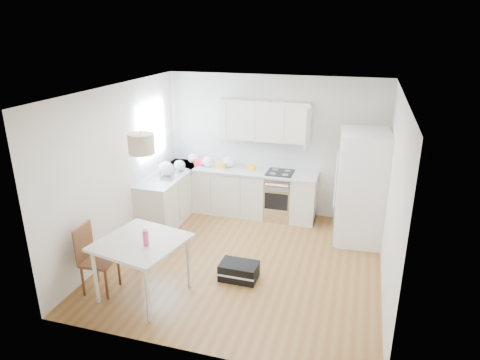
{
  "coord_description": "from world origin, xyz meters",
  "views": [
    {
      "loc": [
        1.63,
        -5.74,
        3.56
      ],
      "look_at": [
        -0.18,
        0.4,
        1.23
      ],
      "focal_mm": 32.0,
      "sensor_mm": 36.0,
      "label": 1
    }
  ],
  "objects_px": {
    "dining_chair": "(99,259)",
    "refrigerator": "(362,187)",
    "gym_bag": "(239,271)",
    "dining_table": "(141,247)"
  },
  "relations": [
    {
      "from": "dining_chair",
      "to": "gym_bag",
      "type": "xyz_separation_m",
      "value": [
        1.78,
        0.83,
        -0.37
      ]
    },
    {
      "from": "dining_table",
      "to": "dining_chair",
      "type": "height_order",
      "value": "dining_chair"
    },
    {
      "from": "refrigerator",
      "to": "gym_bag",
      "type": "distance_m",
      "value": 2.6
    },
    {
      "from": "dining_table",
      "to": "gym_bag",
      "type": "bearing_deg",
      "value": 44.35
    },
    {
      "from": "dining_table",
      "to": "dining_chair",
      "type": "bearing_deg",
      "value": -160.37
    },
    {
      "from": "dining_table",
      "to": "gym_bag",
      "type": "distance_m",
      "value": 1.5
    },
    {
      "from": "dining_chair",
      "to": "refrigerator",
      "type": "bearing_deg",
      "value": 34.3
    },
    {
      "from": "dining_chair",
      "to": "gym_bag",
      "type": "relative_size",
      "value": 1.8
    },
    {
      "from": "gym_bag",
      "to": "dining_chair",
      "type": "bearing_deg",
      "value": -154.43
    },
    {
      "from": "dining_table",
      "to": "refrigerator",
      "type": "bearing_deg",
      "value": 54.31
    }
  ]
}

